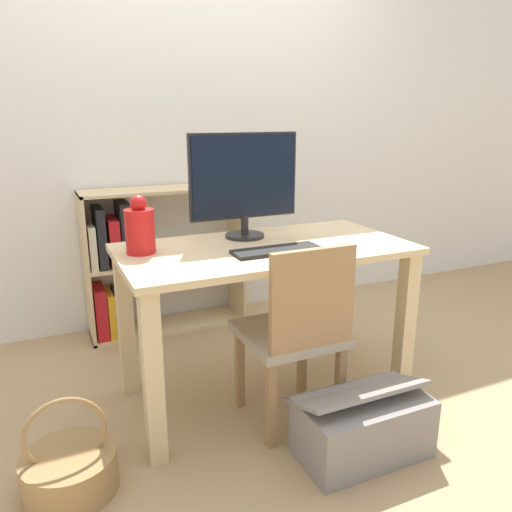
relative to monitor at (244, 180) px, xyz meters
The scene contains 10 objects.
ground_plane 1.02m from the monitor, 84.04° to the right, with size 10.00×10.00×0.00m, color tan.
wall_back 0.99m from the monitor, 88.80° to the left, with size 8.00×0.05×2.60m.
desk 0.46m from the monitor, 84.04° to the right, with size 1.29×0.67×0.73m.
monitor is the anchor object (origin of this frame).
keyboard 0.40m from the monitor, 86.76° to the right, with size 0.39×0.13×0.02m.
vase 0.54m from the monitor, behind, with size 0.12×0.12×0.25m.
chair 0.74m from the monitor, 86.58° to the right, with size 0.40×0.40×0.82m.
bookshelf 1.03m from the monitor, 116.62° to the left, with size 0.95×0.28×0.88m.
basket 1.38m from the monitor, 150.69° to the right, with size 0.33×0.33×0.37m.
storage_box 1.18m from the monitor, 77.05° to the right, with size 0.52×0.33×0.30m.
Camera 1 is at (-0.92, -1.95, 1.30)m, focal length 35.00 mm.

